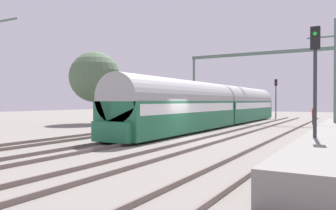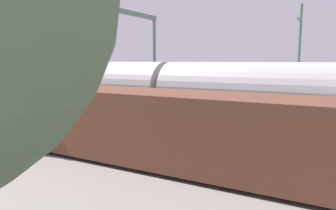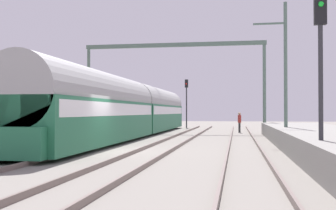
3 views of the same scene
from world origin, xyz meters
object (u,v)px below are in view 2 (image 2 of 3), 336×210
at_px(person_crossing, 147,97).
at_px(catenary_gantry, 92,33).
at_px(freight_car, 164,128).
at_px(railway_signal_far, 1,68).
at_px(passenger_train, 168,101).

xyz_separation_m(person_crossing, catenary_gantry, (-5.74, 0.53, 4.85)).
height_order(freight_car, railway_signal_far, railway_signal_far).
relative_size(passenger_train, freight_car, 2.53).
bearing_deg(catenary_gantry, person_crossing, -5.30).
xyz_separation_m(freight_car, catenary_gantry, (5.84, 8.82, 4.41)).
distance_m(passenger_train, catenary_gantry, 8.09).
relative_size(freight_car, catenary_gantry, 0.81).
bearing_deg(passenger_train, person_crossing, 39.25).
distance_m(railway_signal_far, catenary_gantry, 10.20).
height_order(freight_car, catenary_gantry, catenary_gantry).
height_order(railway_signal_far, catenary_gantry, catenary_gantry).
bearing_deg(person_crossing, catenary_gantry, -102.36).
bearing_deg(catenary_gantry, passenger_train, -105.96).
xyz_separation_m(freight_car, railway_signal_far, (5.81, 18.71, 1.95)).
bearing_deg(passenger_train, catenary_gantry, 74.04).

